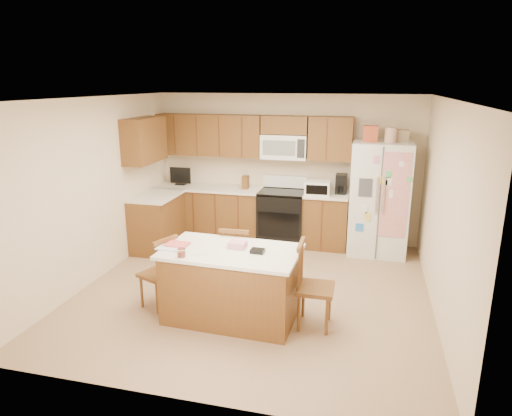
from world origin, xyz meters
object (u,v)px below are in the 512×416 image
(stove, at_px, (282,216))
(island, at_px, (231,284))
(windsor_chair_left, at_px, (160,274))
(windsor_chair_right, at_px, (313,287))
(refrigerator, at_px, (379,197))
(windsor_chair_back, at_px, (237,263))

(stove, bearing_deg, island, -91.82)
(windsor_chair_left, xyz_separation_m, windsor_chair_right, (1.87, -0.01, 0.04))
(windsor_chair_left, bearing_deg, stove, 68.92)
(stove, relative_size, refrigerator, 0.55)
(windsor_chair_back, bearing_deg, windsor_chair_right, -27.74)
(windsor_chair_left, distance_m, windsor_chair_back, 0.99)
(windsor_chair_left, relative_size, windsor_chair_back, 0.98)
(island, bearing_deg, windsor_chair_back, 99.95)
(stove, bearing_deg, refrigerator, -2.30)
(windsor_chair_left, height_order, windsor_chair_back, windsor_chair_back)
(refrigerator, distance_m, windsor_chair_back, 2.73)
(windsor_chair_back, bearing_deg, windsor_chair_left, -146.69)
(refrigerator, bearing_deg, stove, 177.70)
(refrigerator, height_order, island, refrigerator)
(island, relative_size, windsor_chair_right, 1.64)
(windsor_chair_left, bearing_deg, windsor_chair_back, 33.31)
(stove, height_order, windsor_chair_back, stove)
(stove, xyz_separation_m, refrigerator, (1.57, -0.06, 0.45))
(island, distance_m, windsor_chair_left, 0.93)
(island, xyz_separation_m, windsor_chair_right, (0.94, 0.05, 0.04))
(stove, relative_size, windsor_chair_left, 1.23)
(stove, xyz_separation_m, island, (-0.09, -2.69, -0.04))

